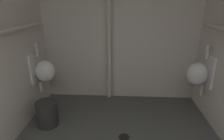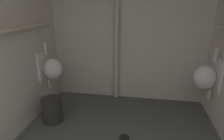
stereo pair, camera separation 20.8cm
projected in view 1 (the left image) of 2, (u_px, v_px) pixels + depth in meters
name	position (u px, v px, depth m)	size (l,w,h in m)	color
wall_back	(121.00, 24.00, 3.11)	(2.69, 0.06, 2.56)	silver
urinal_left_mid	(44.00, 70.00, 2.86)	(0.32, 0.30, 0.76)	white
urinal_right_mid	(199.00, 73.00, 2.74)	(0.32, 0.30, 0.76)	white
standpipe_back_wall	(109.00, 25.00, 3.02)	(0.07, 0.07, 2.51)	beige
floor_drain	(124.00, 137.00, 2.44)	(0.14, 0.14, 0.01)	black
waste_bin	(47.00, 114.00, 2.63)	(0.29, 0.29, 0.35)	#2D2D2D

